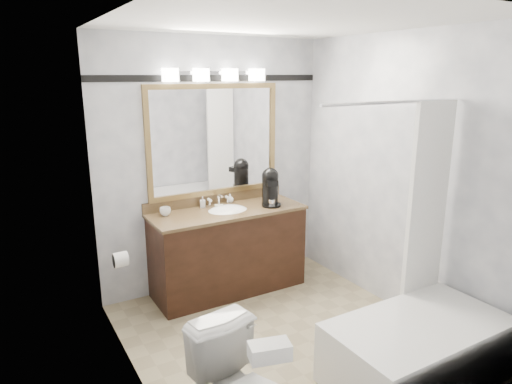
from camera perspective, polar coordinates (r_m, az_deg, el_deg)
room at (r=3.52m, az=3.81°, el=-0.13°), size 2.42×2.62×2.52m
vanity at (r=4.61m, az=-3.50°, el=-7.10°), size 1.53×0.58×0.97m
mirror at (r=4.57m, az=-5.23°, el=6.44°), size 1.40×0.04×1.10m
vanity_light_bar at (r=4.47m, az=-5.11°, el=14.42°), size 1.02×0.14×0.12m
accent_stripe at (r=4.53m, az=-5.47°, el=13.99°), size 2.40×0.01×0.06m
bathtub at (r=3.63m, az=19.60°, el=-17.14°), size 1.30×0.75×1.96m
tp_roll at (r=3.84m, az=-16.58°, el=-8.09°), size 0.11×0.12×0.12m
tissue_box at (r=2.41m, az=1.72°, el=-19.25°), size 0.23×0.16×0.09m
coffee_maker at (r=4.60m, az=1.80°, el=0.77°), size 0.21×0.24×0.38m
cup_left at (r=4.36m, az=-11.27°, el=-2.40°), size 0.11×0.11×0.08m
soap_bottle_a at (r=4.56m, az=-6.68°, el=-1.26°), size 0.06×0.06×0.11m
soap_bottle_b at (r=4.71m, az=-3.27°, el=-0.79°), size 0.09×0.09×0.09m
soap_bar at (r=4.55m, az=-4.65°, el=-1.77°), size 0.10×0.08×0.03m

